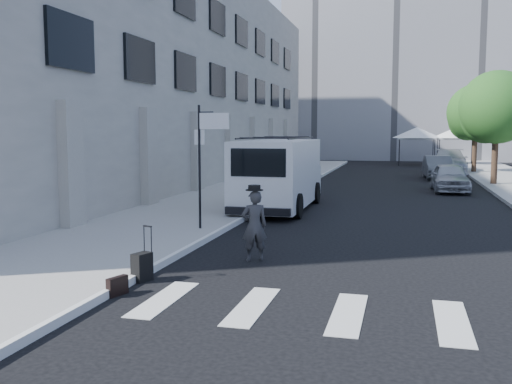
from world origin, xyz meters
The scene contains 16 objects.
ground centered at (0.00, 0.00, 0.00)m, with size 120.00×120.00×0.00m, color black.
sidewalk_left centered at (-4.25, 16.00, 0.07)m, with size 4.50×48.00×0.15m, color gray.
building_left centered at (-11.50, 18.00, 6.00)m, with size 10.00×44.00×12.00m, color gray.
building_far centered at (2.00, 50.00, 12.50)m, with size 22.00×12.00×25.00m, color slate.
sign_pole centered at (-2.36, 3.20, 2.65)m, with size 1.03×0.07×3.50m.
tree_near centered at (7.50, 20.15, 3.97)m, with size 3.80×3.83×6.03m.
tree_far centered at (7.50, 29.15, 3.97)m, with size 3.80×3.83×6.03m.
tent_left centered at (4.00, 38.00, 2.71)m, with size 4.00×4.00×3.20m.
tent_right centered at (7.20, 38.50, 2.71)m, with size 4.00×4.00×3.20m.
businessman centered at (-0.22, 0.24, 0.80)m, with size 0.59×0.38×1.60m, color #313133.
briefcase centered at (-1.90, -3.00, 0.17)m, with size 0.12×0.44×0.34m, color black.
suitcase centered at (-1.90, -2.00, 0.29)m, with size 0.35×0.44×1.08m.
cargo_van centered at (-1.50, 8.82, 1.32)m, with size 2.49×6.92×2.57m.
parked_car_a centered at (5.16, 16.72, 0.69)m, with size 1.63×4.05×1.38m, color #9FA2A7.
parked_car_b centered at (5.00, 23.99, 0.70)m, with size 1.48×4.24×1.40m, color #56595E.
parked_car_c centered at (6.05, 29.41, 0.82)m, with size 2.30×5.67×1.64m, color #AEB1B7.
Camera 1 is at (3.01, -12.00, 2.95)m, focal length 40.00 mm.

